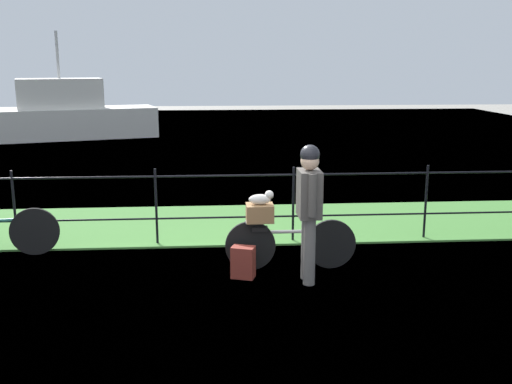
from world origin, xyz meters
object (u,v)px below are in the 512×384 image
Objects in this scene: cyclist_person at (309,201)px; backpack_on_paving at (243,262)px; terrier_dog at (262,198)px; wooden_crate at (260,213)px; moored_boat_near at (62,116)px; bicycle_main at (289,243)px.

cyclist_person is 4.21× the size of backpack_on_paving.
cyclist_person is at bearing -40.45° from terrier_dog.
backpack_on_paving is (-0.23, -0.27, -0.56)m from wooden_crate.
wooden_crate is at bearing 180.00° from terrier_dog.
terrier_dog is (0.02, -0.00, 0.19)m from wooden_crate.
backpack_on_paving is at bearing 166.98° from cyclist_person.
wooden_crate is 0.05× the size of moored_boat_near.
wooden_crate is (-0.38, 0.00, 0.41)m from bicycle_main.
cyclist_person reaches higher than backpack_on_paving.
cyclist_person is (0.53, -0.45, 0.06)m from terrier_dog.
bicycle_main is 0.82m from cyclist_person.
terrier_dog is 0.19× the size of cyclist_person.
bicycle_main is 0.25× the size of moored_boat_near.
bicycle_main is 5.37× the size of terrier_dog.
wooden_crate is 0.86× the size of backpack_on_paving.
cyclist_person is at bearing -65.83° from moored_boat_near.
moored_boat_near reaches higher than terrier_dog.
wooden_crate is at bearing 180.00° from bicycle_main.
cyclist_person is at bearing -39.15° from wooden_crate.
backpack_on_paving is (-0.61, -0.27, -0.14)m from bicycle_main.
moored_boat_near reaches higher than bicycle_main.
moored_boat_near is at bearing 114.17° from cyclist_person.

